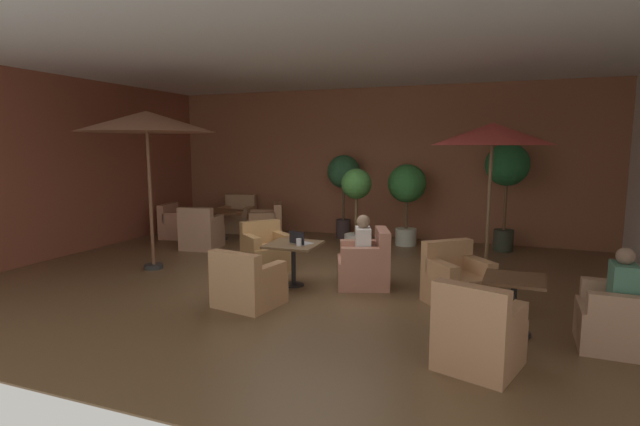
# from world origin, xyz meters

# --- Properties ---
(ground_plane) EXTENTS (10.51, 8.32, 0.02)m
(ground_plane) POSITION_xyz_m (0.00, 0.00, -0.01)
(ground_plane) COLOR brown
(wall_back_brick) EXTENTS (10.51, 0.08, 3.50)m
(wall_back_brick) POSITION_xyz_m (0.00, 4.12, 1.75)
(wall_back_brick) COLOR #94573B
(wall_back_brick) RESTS_ON ground_plane
(wall_left_accent) EXTENTS (0.08, 8.32, 3.50)m
(wall_left_accent) POSITION_xyz_m (-5.22, 0.00, 1.75)
(wall_left_accent) COLOR brown
(wall_left_accent) RESTS_ON ground_plane
(ceiling_slab) EXTENTS (10.51, 8.32, 0.06)m
(ceiling_slab) POSITION_xyz_m (0.00, 0.00, 3.53)
(ceiling_slab) COLOR silver
(ceiling_slab) RESTS_ON wall_back_brick
(cafe_table_front_left) EXTENTS (0.80, 0.80, 0.67)m
(cafe_table_front_left) POSITION_xyz_m (-0.13, -0.39, 0.55)
(cafe_table_front_left) COLOR black
(cafe_table_front_left) RESTS_ON ground_plane
(armchair_front_left_north) EXTENTS (0.90, 0.87, 0.78)m
(armchair_front_left_north) POSITION_xyz_m (-0.33, -1.48, 0.29)
(armchair_front_left_north) COLOR tan
(armchair_front_left_north) RESTS_ON ground_plane
(armchair_front_left_east) EXTENTS (0.97, 0.95, 0.89)m
(armchair_front_left_east) POSITION_xyz_m (0.92, -0.02, 0.33)
(armchair_front_left_east) COLOR tan
(armchair_front_left_east) RESTS_ON ground_plane
(armchair_front_left_south) EXTENTS (1.00, 1.00, 0.84)m
(armchair_front_left_south) POSITION_xyz_m (-0.98, 0.32, 0.32)
(armchair_front_left_south) COLOR tan
(armchair_front_left_south) RESTS_ON ground_plane
(cafe_table_front_right) EXTENTS (0.83, 0.83, 0.67)m
(cafe_table_front_right) POSITION_xyz_m (-3.25, 2.47, 0.55)
(cafe_table_front_right) COLOR black
(cafe_table_front_right) RESTS_ON ground_plane
(armchair_front_right_north) EXTENTS (0.91, 0.89, 0.92)m
(armchair_front_right_north) POSITION_xyz_m (-3.42, 3.52, 0.33)
(armchair_front_right_north) COLOR tan
(armchair_front_right_north) RESTS_ON ground_plane
(armchair_front_right_east) EXTENTS (0.86, 0.88, 0.80)m
(armchair_front_right_east) POSITION_xyz_m (-4.30, 2.27, 0.30)
(armchair_front_right_east) COLOR #B9775D
(armchair_front_right_east) RESTS_ON ground_plane
(armchair_front_right_south) EXTENTS (0.85, 0.89, 0.90)m
(armchair_front_right_south) POSITION_xyz_m (-3.07, 1.41, 0.34)
(armchair_front_right_south) COLOR tan
(armchair_front_right_south) RESTS_ON ground_plane
(armchair_front_right_west) EXTENTS (1.02, 0.99, 0.83)m
(armchair_front_right_west) POSITION_xyz_m (-2.29, 2.92, 0.32)
(armchair_front_right_west) COLOR #AE7A54
(armchair_front_right_west) RESTS_ON ground_plane
(cafe_table_mid_center) EXTENTS (0.69, 0.69, 0.67)m
(cafe_table_mid_center) POSITION_xyz_m (3.01, -1.27, 0.48)
(cafe_table_mid_center) COLOR black
(cafe_table_mid_center) RESTS_ON ground_plane
(armchair_mid_center_north) EXTENTS (0.82, 0.76, 0.92)m
(armchair_mid_center_north) POSITION_xyz_m (4.11, -1.30, 0.34)
(armchair_mid_center_north) COLOR tan
(armchair_mid_center_north) RESTS_ON ground_plane
(armchair_mid_center_east) EXTENTS (1.05, 1.05, 0.85)m
(armchair_mid_center_east) POSITION_xyz_m (2.31, -0.42, 0.32)
(armchair_mid_center_east) COLOR tan
(armchair_mid_center_east) RESTS_ON ground_plane
(armchair_mid_center_south) EXTENTS (0.90, 0.92, 0.89)m
(armchair_mid_center_south) POSITION_xyz_m (2.68, -2.32, 0.33)
(armchair_mid_center_south) COLOR tan
(armchair_mid_center_south) RESTS_ON ground_plane
(patio_umbrella_tall_red) EXTENTS (1.95, 1.95, 2.53)m
(patio_umbrella_tall_red) POSITION_xyz_m (2.64, 1.34, 2.33)
(patio_umbrella_tall_red) COLOR #2D2D2D
(patio_umbrella_tall_red) RESTS_ON ground_plane
(patio_umbrella_center_beige) EXTENTS (2.31, 2.31, 2.75)m
(patio_umbrella_center_beige) POSITION_xyz_m (-2.88, -0.32, 2.55)
(patio_umbrella_center_beige) COLOR #2D2D2D
(patio_umbrella_center_beige) RESTS_ON ground_plane
(potted_tree_left_corner) EXTENTS (0.83, 0.83, 1.77)m
(potted_tree_left_corner) POSITION_xyz_m (0.92, 3.30, 1.21)
(potted_tree_left_corner) COLOR silver
(potted_tree_left_corner) RESTS_ON ground_plane
(potted_tree_mid_left) EXTENTS (0.76, 0.76, 1.95)m
(potted_tree_mid_left) POSITION_xyz_m (-0.62, 3.59, 1.42)
(potted_tree_mid_left) COLOR #3E3030
(potted_tree_mid_left) RESTS_ON ground_plane
(potted_tree_mid_right) EXTENTS (0.62, 0.62, 1.71)m
(potted_tree_mid_right) POSITION_xyz_m (0.08, 2.28, 1.08)
(potted_tree_mid_right) COLOR silver
(potted_tree_mid_right) RESTS_ON ground_plane
(potted_tree_right_corner) EXTENTS (0.87, 0.87, 2.22)m
(potted_tree_right_corner) POSITION_xyz_m (2.91, 3.44, 1.63)
(potted_tree_right_corner) COLOR #32382A
(potted_tree_right_corner) RESTS_ON ground_plane
(patron_blue_shirt) EXTENTS (0.25, 0.38, 0.66)m
(patron_blue_shirt) POSITION_xyz_m (4.06, -1.30, 0.73)
(patron_blue_shirt) COLOR #45775E
(patron_blue_shirt) RESTS_ON ground_plane
(patron_by_window) EXTENTS (0.33, 0.43, 0.69)m
(patron_by_window) POSITION_xyz_m (0.88, -0.03, 0.73)
(patron_by_window) COLOR silver
(patron_by_window) RESTS_ON ground_plane
(iced_drink_cup) EXTENTS (0.08, 0.08, 0.11)m
(iced_drink_cup) POSITION_xyz_m (0.02, -0.52, 0.72)
(iced_drink_cup) COLOR white
(iced_drink_cup) RESTS_ON cafe_table_front_left
(open_laptop) EXTENTS (0.37, 0.32, 0.20)m
(open_laptop) POSITION_xyz_m (-0.03, -0.38, 0.72)
(open_laptop) COLOR #9EA0A5
(open_laptop) RESTS_ON cafe_table_front_left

